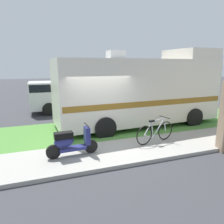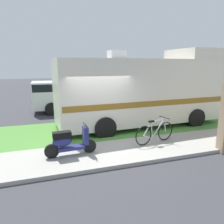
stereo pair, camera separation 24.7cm
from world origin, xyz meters
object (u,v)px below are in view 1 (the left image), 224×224
Objects in this scene: motorhome_rv at (140,90)px; bicycle at (155,132)px; scooter at (70,142)px; pickup_truck_near at (66,96)px.

bicycle is (-0.67, -2.62, -1.23)m from motorhome_rv.
scooter is (-3.79, -2.78, -1.17)m from motorhome_rv.
bicycle is at bearing -72.33° from pickup_truck_near.
pickup_truck_near is at bearing 83.14° from scooter.
bicycle is 7.42m from pickup_truck_near.
motorhome_rv is 1.39× the size of pickup_truck_near.
motorhome_rv is at bearing -56.67° from pickup_truck_near.
scooter is at bearing -177.03° from bicycle.
motorhome_rv reaches higher than scooter.
scooter is 7.28m from pickup_truck_near.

